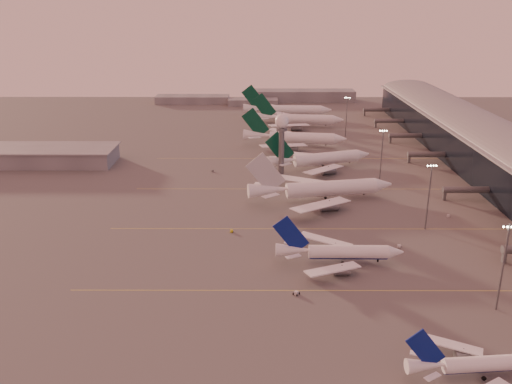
{
  "coord_description": "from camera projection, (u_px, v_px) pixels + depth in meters",
  "views": [
    {
      "loc": [
        -6.2,
        -127.28,
        77.83
      ],
      "look_at": [
        -6.81,
        64.44,
        10.95
      ],
      "focal_mm": 38.0,
      "sensor_mm": 36.0,
      "label": 1
    }
  ],
  "objects": [
    {
      "name": "ground",
      "position": [
        280.0,
        309.0,
        145.8
      ],
      "size": [
        700.0,
        700.0,
        0.0
      ],
      "primitive_type": "plane",
      "color": "#4E4C4C",
      "rests_on": "ground"
    },
    {
      "name": "taxiway_markings",
      "position": [
        356.0,
        228.0,
        198.58
      ],
      "size": [
        180.0,
        185.25,
        0.02
      ],
      "color": "#E7D451",
      "rests_on": "ground"
    },
    {
      "name": "terminal",
      "position": [
        508.0,
        160.0,
        245.96
      ],
      "size": [
        57.0,
        362.0,
        23.04
      ],
      "color": "black",
      "rests_on": "ground"
    },
    {
      "name": "hangar",
      "position": [
        36.0,
        155.0,
        276.92
      ],
      "size": [
        82.0,
        27.0,
        8.5
      ],
      "color": "slate",
      "rests_on": "ground"
    },
    {
      "name": "radar_tower",
      "position": [
        282.0,
        133.0,
        252.18
      ],
      "size": [
        6.4,
        6.4,
        31.1
      ],
      "color": "#595B60",
      "rests_on": "ground"
    },
    {
      "name": "mast_a",
      "position": [
        503.0,
        263.0,
        141.1
      ],
      "size": [
        3.6,
        0.56,
        25.0
      ],
      "color": "#595B60",
      "rests_on": "ground"
    },
    {
      "name": "mast_b",
      "position": [
        429.0,
        194.0,
        193.04
      ],
      "size": [
        3.6,
        0.56,
        25.0
      ],
      "color": "#595B60",
      "rests_on": "ground"
    },
    {
      "name": "mast_c",
      "position": [
        382.0,
        153.0,
        244.98
      ],
      "size": [
        3.6,
        0.56,
        25.0
      ],
      "color": "#595B60",
      "rests_on": "ground"
    },
    {
      "name": "mast_d",
      "position": [
        346.0,
        115.0,
        329.97
      ],
      "size": [
        3.6,
        0.56,
        25.0
      ],
      "color": "#595B60",
      "rests_on": "ground"
    },
    {
      "name": "distant_horizon",
      "position": [
        268.0,
        97.0,
        451.5
      ],
      "size": [
        165.0,
        37.5,
        9.0
      ],
      "color": "slate",
      "rests_on": "ground"
    },
    {
      "name": "narrowbody_near",
      "position": [
        478.0,
        366.0,
        118.57
      ],
      "size": [
        33.33,
        26.51,
        13.02
      ],
      "color": "white",
      "rests_on": "ground"
    },
    {
      "name": "narrowbody_mid",
      "position": [
        339.0,
        254.0,
        170.39
      ],
      "size": [
        41.29,
        32.99,
        16.14
      ],
      "color": "white",
      "rests_on": "ground"
    },
    {
      "name": "widebody_white",
      "position": [
        322.0,
        192.0,
        224.87
      ],
      "size": [
        62.24,
        49.43,
        22.08
      ],
      "color": "white",
      "rests_on": "ground"
    },
    {
      "name": "greentail_a",
      "position": [
        320.0,
        161.0,
        269.21
      ],
      "size": [
        54.4,
        43.21,
        20.53
      ],
      "color": "white",
      "rests_on": "ground"
    },
    {
      "name": "greentail_b",
      "position": [
        295.0,
        140.0,
        310.28
      ],
      "size": [
        60.0,
        48.16,
        21.86
      ],
      "color": "white",
      "rests_on": "ground"
    },
    {
      "name": "greentail_c",
      "position": [
        299.0,
        121.0,
        359.78
      ],
      "size": [
        60.86,
        48.88,
        22.15
      ],
      "color": "white",
      "rests_on": "ground"
    },
    {
      "name": "greentail_d",
      "position": [
        288.0,
        112.0,
        389.01
      ],
      "size": [
        64.66,
        52.16,
        23.47
      ],
      "color": "white",
      "rests_on": "ground"
    },
    {
      "name": "gsv_tug_mid",
      "position": [
        296.0,
        293.0,
        152.77
      ],
      "size": [
        3.98,
        3.7,
        0.98
      ],
      "color": "silver",
      "rests_on": "ground"
    },
    {
      "name": "gsv_truck_b",
      "position": [
        401.0,
        245.0,
        182.02
      ],
      "size": [
        5.76,
        3.15,
        2.2
      ],
      "color": "silver",
      "rests_on": "ground"
    },
    {
      "name": "gsv_truck_c",
      "position": [
        233.0,
        230.0,
        194.36
      ],
      "size": [
        5.04,
        2.55,
        1.94
      ],
      "color": "gold",
      "rests_on": "ground"
    },
    {
      "name": "gsv_catering_b",
      "position": [
        449.0,
        213.0,
        207.85
      ],
      "size": [
        4.66,
        2.43,
        3.72
      ],
      "color": "silver",
      "rests_on": "ground"
    },
    {
      "name": "gsv_tug_far",
      "position": [
        308.0,
        183.0,
        246.02
      ],
      "size": [
        3.79,
        4.49,
        1.1
      ],
      "color": "silver",
      "rests_on": "ground"
    },
    {
      "name": "gsv_truck_d",
      "position": [
        212.0,
        169.0,
        264.47
      ],
      "size": [
        3.66,
        5.74,
        2.18
      ],
      "color": "#56585A",
      "rests_on": "ground"
    },
    {
      "name": "gsv_tug_hangar",
      "position": [
        357.0,
        158.0,
        286.82
      ],
      "size": [
        3.92,
        2.62,
        1.06
      ],
      "color": "gold",
      "rests_on": "ground"
    }
  ]
}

